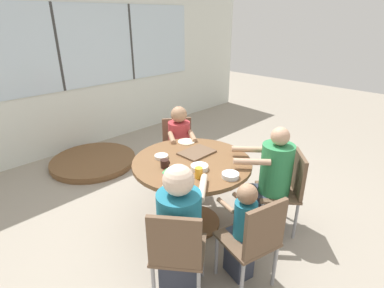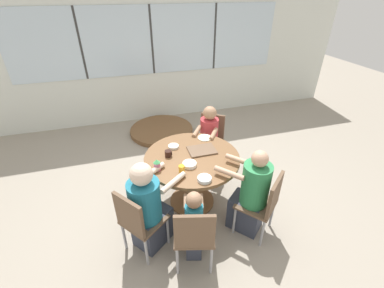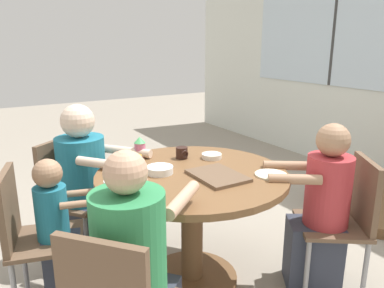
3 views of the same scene
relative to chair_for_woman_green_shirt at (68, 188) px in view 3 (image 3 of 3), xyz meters
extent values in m
plane|color=gray|center=(0.76, 0.59, -0.51)|extent=(16.00, 16.00, 0.00)
cube|color=#333333|center=(-0.54, 3.37, 1.12)|extent=(0.04, 0.01, 1.26)
cylinder|color=brown|center=(0.76, 0.59, 0.23)|extent=(1.18, 1.18, 0.04)
cylinder|color=brown|center=(0.76, 0.59, -0.15)|extent=(0.14, 0.14, 0.72)
cylinder|color=brown|center=(0.76, 0.59, -0.50)|extent=(0.60, 0.60, 0.03)
cube|color=brown|center=(0.07, 0.06, -0.08)|extent=(0.56, 0.56, 0.03)
cube|color=brown|center=(-0.07, -0.05, 0.14)|extent=(0.26, 0.32, 0.42)
cylinder|color=#99999E|center=(0.10, 0.30, -0.30)|extent=(0.03, 0.03, 0.41)
cylinder|color=#99999E|center=(0.31, 0.03, -0.30)|extent=(0.03, 0.03, 0.41)
cylinder|color=#99999E|center=(-0.17, 0.09, -0.30)|extent=(0.03, 0.03, 0.41)
cylinder|color=#99999E|center=(0.04, -0.18, -0.30)|extent=(0.03, 0.03, 0.41)
cube|color=brown|center=(1.25, 1.31, -0.08)|extent=(0.56, 0.56, 0.03)
cube|color=brown|center=(1.36, 1.46, 0.14)|extent=(0.33, 0.24, 0.42)
cylinder|color=#99999E|center=(1.30, 1.07, -0.30)|extent=(0.03, 0.03, 0.41)
cylinder|color=#99999E|center=(1.02, 1.27, -0.30)|extent=(0.03, 0.03, 0.41)
cylinder|color=#99999E|center=(1.49, 1.36, -0.30)|extent=(0.03, 0.03, 0.41)
cylinder|color=#99999E|center=(1.21, 1.55, -0.30)|extent=(0.03, 0.03, 0.41)
cube|color=brown|center=(0.53, -0.25, -0.08)|extent=(0.49, 0.49, 0.03)
cube|color=brown|center=(0.49, -0.42, 0.14)|extent=(0.38, 0.13, 0.42)
cylinder|color=#99999E|center=(0.41, -0.04, -0.30)|extent=(0.03, 0.03, 0.41)
cylinder|color=#99999E|center=(0.74, -0.13, -0.30)|extent=(0.03, 0.03, 0.41)
cylinder|color=#99999E|center=(0.33, -0.37, -0.30)|extent=(0.03, 0.03, 0.41)
cube|color=#333847|center=(0.16, 0.12, -0.29)|extent=(0.50, 0.48, 0.44)
cylinder|color=#1E7089|center=(0.10, 0.08, 0.16)|extent=(0.33, 0.33, 0.46)
sphere|color=beige|center=(0.10, 0.08, 0.51)|extent=(0.23, 0.23, 0.23)
cylinder|color=beige|center=(0.24, 0.37, 0.28)|extent=(0.33, 0.27, 0.06)
cylinder|color=beige|center=(0.42, 0.14, 0.28)|extent=(0.33, 0.27, 0.06)
cylinder|color=#2D844C|center=(1.31, -0.04, 0.18)|extent=(0.31, 0.31, 0.51)
sphere|color=tan|center=(1.31, -0.04, 0.53)|extent=(0.18, 0.18, 0.18)
cylinder|color=tan|center=(1.03, 0.07, 0.32)|extent=(0.27, 0.30, 0.06)
cylinder|color=tan|center=(1.24, 0.26, 0.32)|extent=(0.27, 0.30, 0.06)
cube|color=#333847|center=(1.20, 1.23, -0.29)|extent=(0.39, 0.41, 0.44)
cylinder|color=#B23338|center=(1.23, 1.28, 0.15)|extent=(0.27, 0.27, 0.44)
sphere|color=#A37A5B|center=(1.23, 1.28, 0.47)|extent=(0.20, 0.20, 0.20)
cylinder|color=#A37A5B|center=(1.20, 1.02, 0.26)|extent=(0.22, 0.28, 0.06)
cylinder|color=#A37A5B|center=(1.00, 1.16, 0.26)|extent=(0.22, 0.28, 0.06)
cube|color=#333847|center=(0.55, -0.18, -0.29)|extent=(0.22, 0.25, 0.44)
cylinder|color=#1E7089|center=(0.55, -0.21, 0.08)|extent=(0.18, 0.18, 0.31)
sphere|color=#A37A5B|center=(0.55, -0.21, 0.32)|extent=(0.16, 0.16, 0.16)
cylinder|color=#A37A5B|center=(0.51, -0.04, 0.15)|extent=(0.09, 0.20, 0.04)
cylinder|color=#A37A5B|center=(0.66, -0.08, 0.15)|extent=(0.09, 0.20, 0.04)
cube|color=brown|center=(0.92, 0.68, 0.26)|extent=(0.35, 0.26, 0.02)
cylinder|color=black|center=(0.48, 0.68, 0.29)|extent=(0.08, 0.08, 0.08)
torus|color=black|center=(0.52, 0.68, 0.29)|extent=(0.01, 0.06, 0.06)
cylinder|color=#CC668C|center=(0.31, 0.44, 0.30)|extent=(0.08, 0.08, 0.10)
cone|color=#4CB266|center=(0.31, 0.44, 0.37)|extent=(0.08, 0.08, 0.04)
cylinder|color=gold|center=(0.56, 0.31, 0.30)|extent=(0.07, 0.07, 0.10)
cylinder|color=white|center=(0.68, 0.41, 0.27)|extent=(0.16, 0.16, 0.04)
cylinder|color=silver|center=(0.76, 0.11, 0.27)|extent=(0.15, 0.15, 0.04)
cylinder|color=silver|center=(0.59, 0.85, 0.26)|extent=(0.14, 0.14, 0.03)
cylinder|color=beige|center=(1.05, 0.97, 0.25)|extent=(0.19, 0.19, 0.01)
cylinder|color=brown|center=(0.72, 2.66, -0.50)|extent=(1.25, 1.25, 0.03)
cylinder|color=brown|center=(0.72, 2.66, -0.47)|extent=(1.26, 1.26, 0.03)
cylinder|color=brown|center=(0.72, 2.66, -0.44)|extent=(1.25, 1.25, 0.03)
camera|label=1|loc=(-1.14, -1.27, 1.57)|focal=28.00mm
camera|label=2|loc=(0.03, -1.91, 2.05)|focal=24.00mm
camera|label=3|loc=(2.63, -0.52, 1.03)|focal=35.00mm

